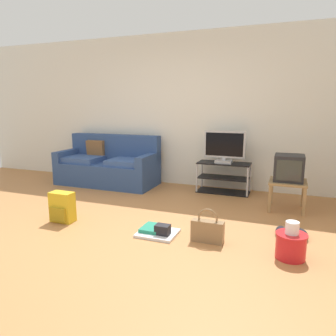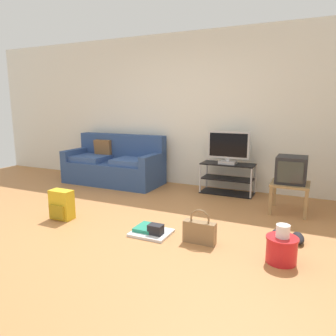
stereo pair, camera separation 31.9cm
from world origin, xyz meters
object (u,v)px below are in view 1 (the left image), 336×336
Objects in this scene: side_table at (288,185)px; handbag at (208,230)px; sneakers_pair at (291,233)px; cleaning_bucket at (291,243)px; floor_tray at (157,231)px; backpack at (62,207)px; crt_tv at (289,168)px; couch at (108,166)px; tv_stand at (224,178)px; flat_tv at (224,147)px.

side_table is 1.67m from handbag.
side_table reaches higher than sneakers_pair.
side_table is 1.34× the size of cleaning_bucket.
floor_tray is at bearing -132.57° from side_table.
backpack is at bearing -150.00° from side_table.
crt_tv is 1.06× the size of backpack.
floor_tray is at bearing -179.03° from handbag.
crt_tv is 1.63m from cleaning_bucket.
couch is at bearing 133.25° from floor_tray.
backpack reaches higher than handbag.
crt_tv is 1.08× the size of handbag.
backpack is 1.04× the size of sneakers_pair.
cleaning_bucket is at bearing -31.59° from couch.
handbag is 0.86× the size of floor_tray.
tv_stand is at bearing 124.51° from sneakers_pair.
handbag is (1.86, 0.05, -0.05)m from backpack.
flat_tv is 1.68× the size of crt_tv.
crt_tv is 1.16m from sneakers_pair.
sneakers_pair is (0.07, -1.00, -0.30)m from side_table.
backpack is at bearing -177.98° from floor_tray.
crt_tv is at bearing 47.74° from floor_tray.
couch is 2.14m from tv_stand.
side_table is 2.03m from floor_tray.
sneakers_pair is (2.71, 0.52, -0.14)m from backpack.
crt_tv is at bearing 62.43° from handbag.
side_table reaches higher than backpack.
crt_tv is at bearing 46.84° from backpack.
handbag is 0.97m from sneakers_pair.
handbag is at bearing -83.36° from tv_stand.
sneakers_pair is 1.51m from floor_tray.
cleaning_bucket is at bearing -87.68° from side_table.
flat_tv reaches higher than couch.
backpack is at bearing -127.98° from flat_tv.
backpack is (-1.62, -2.10, -0.07)m from tv_stand.
flat_tv is at bearing -90.00° from tv_stand.
floor_tray is (-0.34, -2.03, -0.73)m from flat_tv.
sneakers_pair is at bearing 89.08° from cleaning_bucket.
crt_tv is (-0.00, 0.02, 0.25)m from side_table.
side_table is (3.15, -0.43, 0.01)m from couch.
handbag reaches higher than floor_tray.
handbag is at bearing 174.51° from cleaning_bucket.
handbag is (-0.77, -1.47, -0.22)m from side_table.
tv_stand is 2.32× the size of handbag.
flat_tv reaches higher than sneakers_pair.
cleaning_bucket is at bearing -2.85° from floor_tray.
tv_stand is at bearing 150.22° from side_table.
floor_tray reaches higher than sneakers_pair.
backpack is 2.70m from cleaning_bucket.
tv_stand is 1.28× the size of flat_tv.
backpack is at bearing 179.46° from cleaning_bucket.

